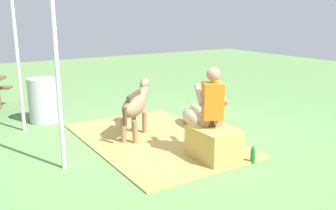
{
  "coord_description": "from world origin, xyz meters",
  "views": [
    {
      "loc": [
        -5.0,
        3.23,
        2.09
      ],
      "look_at": [
        0.17,
        -0.08,
        0.55
      ],
      "focal_mm": 38.98,
      "sensor_mm": 36.0,
      "label": 1
    }
  ],
  "objects": [
    {
      "name": "soda_bottle",
      "position": [
        -1.53,
        -0.44,
        0.13
      ],
      "size": [
        0.07,
        0.07,
        0.27
      ],
      "color": "#197233",
      "rests_on": "ground"
    },
    {
      "name": "pony_standing",
      "position": [
        0.4,
        0.44,
        0.57
      ],
      "size": [
        1.06,
        1.06,
        0.93
      ],
      "color": "#8C6B4C",
      "rests_on": "ground"
    },
    {
      "name": "water_barrel",
      "position": [
        2.19,
        1.56,
        0.44
      ],
      "size": [
        0.54,
        0.54,
        0.88
      ],
      "primitive_type": "cylinder",
      "color": "#B2B2B7",
      "rests_on": "ground"
    },
    {
      "name": "tent_pole_right",
      "position": [
        1.81,
        2.01,
        1.17
      ],
      "size": [
        0.06,
        0.06,
        2.35
      ],
      "primitive_type": "cylinder",
      "color": "silver",
      "rests_on": "ground"
    },
    {
      "name": "hay_patch",
      "position": [
        0.06,
        0.25,
        0.01
      ],
      "size": [
        3.2,
        2.13,
        0.02
      ],
      "primitive_type": "cube",
      "color": "tan",
      "rests_on": "ground"
    },
    {
      "name": "ground_plane",
      "position": [
        0.0,
        0.0,
        0.0
      ],
      "size": [
        24.0,
        24.0,
        0.0
      ],
      "primitive_type": "plane",
      "color": "#608C4C"
    },
    {
      "name": "tent_pole_left",
      "position": [
        -0.25,
        1.91,
        1.17
      ],
      "size": [
        0.06,
        0.06,
        2.35
      ],
      "primitive_type": "cylinder",
      "color": "silver",
      "rests_on": "ground"
    },
    {
      "name": "person_seated",
      "position": [
        -0.96,
        -0.1,
        0.75
      ],
      "size": [
        0.72,
        0.6,
        1.36
      ],
      "color": "tan",
      "rests_on": "ground"
    },
    {
      "name": "pony_lying",
      "position": [
        0.2,
        -0.74,
        0.19
      ],
      "size": [
        1.36,
        0.61,
        0.42
      ],
      "color": "tan",
      "rests_on": "ground"
    },
    {
      "name": "hay_bale",
      "position": [
        -1.11,
        -0.05,
        0.24
      ],
      "size": [
        0.7,
        0.55,
        0.48
      ],
      "primitive_type": "cube",
      "color": "tan",
      "rests_on": "ground"
    }
  ]
}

